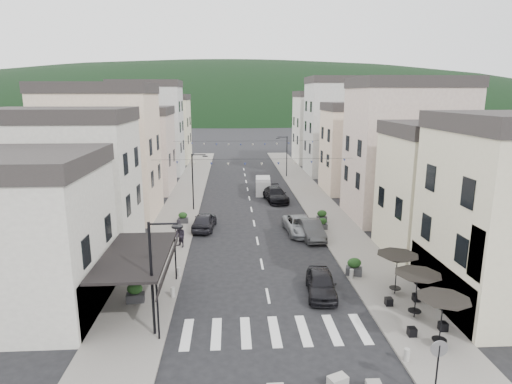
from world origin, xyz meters
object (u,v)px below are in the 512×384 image
(parked_car_d, at_px, (276,194))
(pedestrian_a, at_px, (179,231))
(parked_car_b, at_px, (311,230))
(pedestrian_b, at_px, (180,236))
(delivery_van, at_px, (263,185))
(parked_car_e, at_px, (204,221))
(parked_car_a, at_px, (321,283))
(parked_car_c, at_px, (300,225))

(parked_car_d, bearing_deg, pedestrian_a, -132.05)
(parked_car_b, distance_m, pedestrian_a, 11.06)
(parked_car_b, height_order, pedestrian_b, pedestrian_b)
(delivery_van, bearing_deg, parked_car_e, -110.83)
(parked_car_a, relative_size, parked_car_d, 0.78)
(parked_car_a, height_order, pedestrian_b, pedestrian_b)
(parked_car_c, relative_size, parked_car_d, 0.96)
(parked_car_d, bearing_deg, delivery_van, 98.36)
(parked_car_c, height_order, parked_car_d, parked_car_d)
(delivery_van, bearing_deg, pedestrian_a, -111.42)
(parked_car_d, xyz_separation_m, pedestrian_a, (-9.38, -13.59, 0.29))
(parked_car_c, height_order, delivery_van, delivery_van)
(pedestrian_a, bearing_deg, parked_car_b, 9.20)
(parked_car_d, distance_m, delivery_van, 4.20)
(parked_car_c, distance_m, pedestrian_a, 10.50)
(parked_car_c, bearing_deg, parked_car_b, -66.22)
(parked_car_b, xyz_separation_m, pedestrian_a, (-11.04, -0.58, 0.31))
(parked_car_e, bearing_deg, parked_car_a, 125.86)
(parked_car_c, height_order, pedestrian_a, pedestrian_a)
(parked_car_d, relative_size, pedestrian_a, 2.83)
(parked_car_c, relative_size, pedestrian_b, 2.82)
(pedestrian_b, bearing_deg, delivery_van, 110.56)
(parked_car_e, height_order, delivery_van, delivery_van)
(parked_car_b, xyz_separation_m, parked_car_e, (-9.20, 3.00, 0.02))
(parked_car_e, bearing_deg, parked_car_d, -121.35)
(parked_car_b, height_order, parked_car_e, parked_car_e)
(parked_car_c, xyz_separation_m, pedestrian_b, (-10.05, -3.22, 0.32))
(parked_car_b, xyz_separation_m, delivery_van, (-2.80, 17.05, 0.27))
(parked_car_a, distance_m, pedestrian_a, 13.83)
(pedestrian_b, bearing_deg, pedestrian_a, 144.91)
(parked_car_a, distance_m, parked_car_d, 23.46)
(parked_car_a, relative_size, parked_car_c, 0.81)
(parked_car_b, height_order, delivery_van, delivery_van)
(parked_car_a, height_order, parked_car_d, parked_car_d)
(parked_car_a, xyz_separation_m, pedestrian_a, (-9.68, 9.86, 0.35))
(parked_car_a, relative_size, pedestrian_b, 2.29)
(parked_car_a, distance_m, parked_car_c, 11.85)
(parked_car_b, bearing_deg, pedestrian_b, -173.70)
(parked_car_a, bearing_deg, pedestrian_a, 140.84)
(parked_car_e, bearing_deg, pedestrian_a, 68.28)
(parked_car_a, bearing_deg, parked_car_b, 88.94)
(parked_car_a, xyz_separation_m, parked_car_d, (-0.30, 23.46, 0.06))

